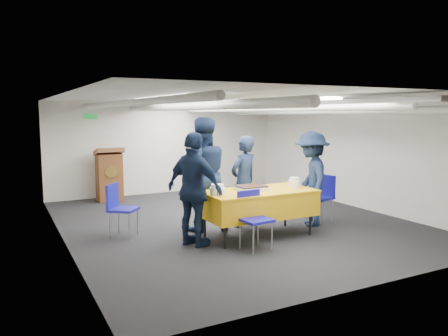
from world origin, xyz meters
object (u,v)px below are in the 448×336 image
(podium, at_px, (109,175))
(sailor_c, at_px, (194,189))
(sailor_d, at_px, (311,179))
(sailor_b, at_px, (202,174))
(chair_right, at_px, (322,193))
(chair_left, at_px, (118,204))
(serving_table, at_px, (258,203))
(sheet_cake, at_px, (251,188))
(chair_near, at_px, (253,213))
(sailor_a, at_px, (244,181))

(podium, bearing_deg, sailor_c, -85.03)
(sailor_d, bearing_deg, podium, -118.12)
(sailor_b, relative_size, sailor_d, 1.15)
(chair_right, xyz_separation_m, chair_left, (-3.66, 0.75, 0.00))
(serving_table, bearing_deg, sheet_cake, 154.91)
(chair_near, height_order, sailor_c, sailor_c)
(serving_table, bearing_deg, sailor_c, 179.81)
(sailor_a, relative_size, sailor_b, 0.83)
(sheet_cake, xyz_separation_m, chair_right, (1.73, 0.28, -0.28))
(chair_near, xyz_separation_m, sailor_a, (0.53, 1.19, 0.28))
(podium, bearing_deg, serving_table, -70.10)
(serving_table, distance_m, chair_left, 2.30)
(serving_table, relative_size, sheet_cake, 3.77)
(chair_right, bearing_deg, podium, 129.46)
(podium, relative_size, chair_left, 1.44)
(sailor_d, bearing_deg, chair_near, -40.05)
(serving_table, height_order, chair_right, chair_right)
(chair_right, distance_m, chair_left, 3.73)
(chair_left, xyz_separation_m, sailor_a, (2.15, -0.40, 0.28))
(sheet_cake, bearing_deg, sailor_a, 70.20)
(sheet_cake, xyz_separation_m, podium, (-1.38, 4.07, -0.20))
(sailor_b, height_order, sailor_d, sailor_b)
(sailor_a, bearing_deg, sailor_c, 9.20)
(chair_left, distance_m, sailor_d, 3.41)
(podium, xyz_separation_m, sailor_d, (2.73, -3.94, 0.24))
(serving_table, bearing_deg, sailor_d, 8.49)
(sailor_d, bearing_deg, chair_right, 137.88)
(sheet_cake, distance_m, chair_near, 0.70)
(chair_left, bearing_deg, chair_right, -11.53)
(sheet_cake, height_order, podium, podium)
(sailor_d, bearing_deg, sailor_b, -79.99)
(chair_right, bearing_deg, serving_table, -168.46)
(podium, bearing_deg, chair_right, -50.54)
(chair_right, distance_m, sailor_b, 2.37)
(chair_near, height_order, sailor_d, sailor_d)
(chair_near, distance_m, sailor_a, 1.33)
(chair_near, bearing_deg, sailor_b, 100.91)
(sailor_b, distance_m, sailor_c, 0.91)
(serving_table, xyz_separation_m, chair_near, (-0.41, -0.51, -0.03))
(serving_table, relative_size, chair_left, 2.12)
(sailor_c, distance_m, sailor_d, 2.38)
(sheet_cake, distance_m, podium, 4.30)
(sailor_a, distance_m, sailor_d, 1.22)
(sheet_cake, xyz_separation_m, sailor_b, (-0.55, 0.72, 0.17))
(podium, distance_m, sailor_a, 3.81)
(podium, distance_m, sailor_b, 3.47)
(serving_table, height_order, sailor_a, sailor_a)
(chair_near, relative_size, sailor_c, 0.50)
(chair_right, bearing_deg, sheet_cake, -170.77)
(chair_near, distance_m, chair_left, 2.27)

